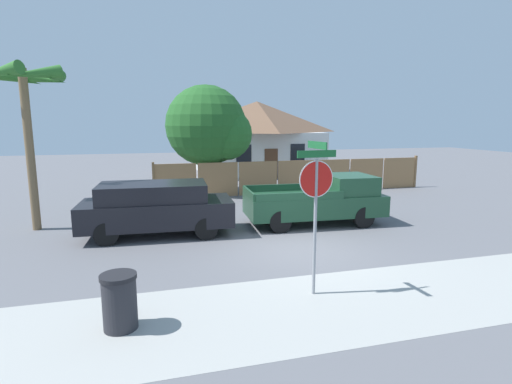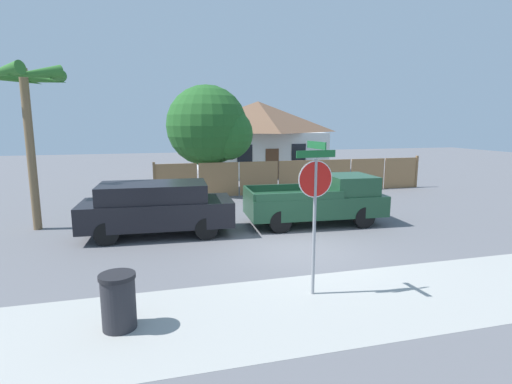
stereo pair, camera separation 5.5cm
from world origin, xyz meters
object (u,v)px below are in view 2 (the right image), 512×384
at_px(palm_tree, 25,90).
at_px(orange_pickup, 321,201).
at_px(oak_tree, 211,128).
at_px(red_suv, 157,207).
at_px(house, 258,136).
at_px(trash_bin, 118,301).
at_px(stop_sign, 315,192).

height_order(palm_tree, orange_pickup, palm_tree).
relative_size(oak_tree, red_suv, 1.13).
distance_m(house, orange_pickup, 15.49).
height_order(red_suv, trash_bin, red_suv).
bearing_deg(orange_pickup, house, 86.50).
relative_size(palm_tree, red_suv, 1.12).
bearing_deg(red_suv, stop_sign, -57.75).
relative_size(house, red_suv, 1.79).
bearing_deg(house, oak_tree, -120.75).
xyz_separation_m(palm_tree, trash_bin, (3.22, -7.94, -4.23)).
xyz_separation_m(house, oak_tree, (-4.65, -7.81, 0.73)).
height_order(house, oak_tree, oak_tree).
height_order(house, stop_sign, house).
bearing_deg(house, stop_sign, -102.11).
distance_m(palm_tree, red_suv, 5.84).
bearing_deg(stop_sign, trash_bin, -177.32).
bearing_deg(red_suv, trash_bin, -94.45).
bearing_deg(orange_pickup, palm_tree, 172.67).
xyz_separation_m(stop_sign, trash_bin, (-3.96, -0.46, -1.73)).
bearing_deg(trash_bin, palm_tree, 112.10).
xyz_separation_m(house, red_suv, (-7.63, -15.26, -1.75)).
relative_size(palm_tree, stop_sign, 1.68).
xyz_separation_m(house, trash_bin, (-8.45, -21.38, -2.18)).
height_order(oak_tree, orange_pickup, oak_tree).
bearing_deg(oak_tree, stop_sign, -89.31).
relative_size(house, trash_bin, 8.58).
bearing_deg(palm_tree, house, 49.02).
relative_size(palm_tree, trash_bin, 5.36).
xyz_separation_m(oak_tree, orange_pickup, (2.86, -7.47, -2.57)).
bearing_deg(red_suv, house, 66.62).
relative_size(house, oak_tree, 1.58).
height_order(house, orange_pickup, house).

